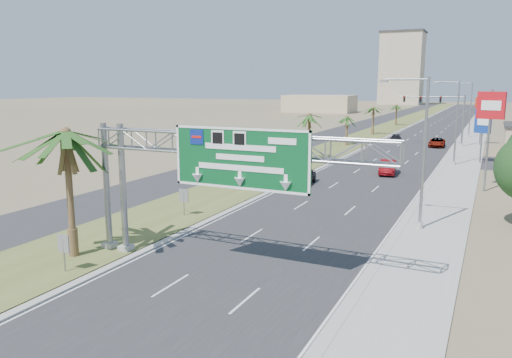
{
  "coord_description": "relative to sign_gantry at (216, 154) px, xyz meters",
  "views": [
    {
      "loc": [
        11.38,
        -11.66,
        9.48
      ],
      "look_at": [
        -0.62,
        13.65,
        4.2
      ],
      "focal_mm": 35.0,
      "sensor_mm": 36.0,
      "label": 1
    }
  ],
  "objects": [
    {
      "name": "tower_distant",
      "position": [
        -30.94,
        240.07,
        11.44
      ],
      "size": [
        20.0,
        16.0,
        35.0
      ],
      "primitive_type": "cube",
      "color": "tan",
      "rests_on": "ground"
    },
    {
      "name": "palm_row_d",
      "position": [
        -8.44,
        56.07,
        -1.64
      ],
      "size": [
        3.99,
        3.99,
        5.45
      ],
      "color": "brown",
      "rests_on": "ground"
    },
    {
      "name": "car_left_lane",
      "position": [
        -3.79,
        23.33,
        -5.29
      ],
      "size": [
        2.2,
        4.63,
        1.53
      ],
      "primitive_type": "imported",
      "rotation": [
        0.0,
        0.0,
        0.09
      ],
      "color": "black",
      "rests_on": "ground"
    },
    {
      "name": "streetlight_near",
      "position": [
        8.36,
        12.07,
        -1.36
      ],
      "size": [
        3.27,
        0.44,
        10.0
      ],
      "color": "gray",
      "rests_on": "ground"
    },
    {
      "name": "road",
      "position": [
        1.06,
        100.07,
        -6.05
      ],
      "size": [
        12.0,
        300.0,
        0.02
      ],
      "primitive_type": "cube",
      "color": "#28282B",
      "rests_on": "ground"
    },
    {
      "name": "signal_mast",
      "position": [
        6.23,
        62.05,
        -1.21
      ],
      "size": [
        10.28,
        0.71,
        8.0
      ],
      "color": "gray",
      "rests_on": "ground"
    },
    {
      "name": "pole_sign_red_near",
      "position": [
        12.18,
        27.29,
        1.14
      ],
      "size": [
        2.36,
        1.07,
        9.13
      ],
      "color": "gray",
      "rests_on": "ground"
    },
    {
      "name": "median_grass",
      "position": [
        -8.94,
        100.07,
        -6.0
      ],
      "size": [
        7.0,
        300.0,
        0.12
      ],
      "primitive_type": "cube",
      "color": "#57602A",
      "rests_on": "ground"
    },
    {
      "name": "pole_sign_blue",
      "position": [
        11.35,
        45.04,
        -1.05
      ],
      "size": [
        1.95,
        1.09,
        6.93
      ],
      "color": "gray",
      "rests_on": "ground"
    },
    {
      "name": "building_distant_left",
      "position": [
        -43.94,
        150.07,
        -3.06
      ],
      "size": [
        24.0,
        14.0,
        6.0
      ],
      "primitive_type": "cube",
      "color": "#CDB18B",
      "rests_on": "ground"
    },
    {
      "name": "sidewalk_right",
      "position": [
        9.56,
        100.07,
        -6.01
      ],
      "size": [
        4.0,
        300.0,
        0.1
      ],
      "primitive_type": "cube",
      "color": "#9E9B93",
      "rests_on": "ground"
    },
    {
      "name": "palm_row_c",
      "position": [
        -8.44,
        38.07,
        -0.39
      ],
      "size": [
        3.99,
        3.99,
        6.75
      ],
      "color": "brown",
      "rests_on": "ground"
    },
    {
      "name": "median_signback_a",
      "position": [
        -6.74,
        -3.93,
        -4.61
      ],
      "size": [
        0.75,
        0.08,
        2.08
      ],
      "color": "gray",
      "rests_on": "ground"
    },
    {
      "name": "car_mid_lane",
      "position": [
        2.56,
        32.49,
        -5.28
      ],
      "size": [
        2.21,
        4.86,
        1.55
      ],
      "primitive_type": "imported",
      "rotation": [
        0.0,
        0.0,
        0.12
      ],
      "color": "maroon",
      "rests_on": "ground"
    },
    {
      "name": "sign_gantry",
      "position": [
        0.0,
        0.0,
        0.0
      ],
      "size": [
        16.75,
        1.24,
        7.5
      ],
      "color": "gray",
      "rests_on": "ground"
    },
    {
      "name": "palm_row_f",
      "position": [
        -8.44,
        100.07,
        -1.35
      ],
      "size": [
        3.99,
        3.99,
        5.75
      ],
      "color": "brown",
      "rests_on": "ground"
    },
    {
      "name": "palm_row_e",
      "position": [
        -8.44,
        75.07,
        -0.97
      ],
      "size": [
        3.99,
        3.99,
        6.15
      ],
      "color": "brown",
      "rests_on": "ground"
    },
    {
      "name": "streetlight_mid",
      "position": [
        8.36,
        42.07,
        -1.36
      ],
      "size": [
        3.27,
        0.44,
        10.0
      ],
      "color": "gray",
      "rests_on": "ground"
    },
    {
      "name": "car_right_lane",
      "position": [
        4.8,
        60.36,
        -5.36
      ],
      "size": [
        2.51,
        5.08,
        1.39
      ],
      "primitive_type": "imported",
      "rotation": [
        0.0,
        0.0,
        0.04
      ],
      "color": "gray",
      "rests_on": "ground"
    },
    {
      "name": "streetlight_far",
      "position": [
        8.36,
        78.07,
        -1.36
      ],
      "size": [
        3.27,
        0.44,
        10.0
      ],
      "color": "gray",
      "rests_on": "ground"
    },
    {
      "name": "car_far",
      "position": [
        -2.08,
        63.54,
        -5.42
      ],
      "size": [
        2.21,
        4.57,
        1.28
      ],
      "primitive_type": "imported",
      "rotation": [
        0.0,
        0.0,
        0.09
      ],
      "color": "black",
      "rests_on": "ground"
    },
    {
      "name": "opposing_road",
      "position": [
        -15.94,
        100.07,
        -6.05
      ],
      "size": [
        8.0,
        300.0,
        0.02
      ],
      "primitive_type": "cube",
      "color": "#28282B",
      "rests_on": "ground"
    },
    {
      "name": "palm_row_b",
      "position": [
        -8.44,
        22.07,
        -1.16
      ],
      "size": [
        3.99,
        3.99,
        5.95
      ],
      "color": "brown",
      "rests_on": "ground"
    },
    {
      "name": "median_signback_b",
      "position": [
        -7.44,
        8.07,
        -4.61
      ],
      "size": [
        0.75,
        0.08,
        2.08
      ],
      "color": "gray",
      "rests_on": "ground"
    },
    {
      "name": "palm_near",
      "position": [
        -8.14,
        -1.93,
        0.87
      ],
      "size": [
        5.7,
        5.7,
        8.35
      ],
      "color": "brown",
      "rests_on": "ground"
    },
    {
      "name": "pole_sign_red_far",
      "position": [
        10.76,
        65.73,
        0.11
      ],
      "size": [
        2.22,
        0.53,
        7.84
      ],
      "color": "gray",
      "rests_on": "ground"
    }
  ]
}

